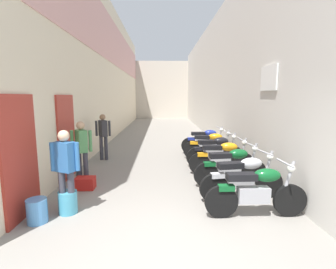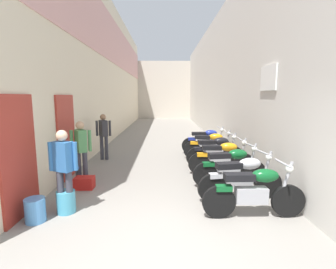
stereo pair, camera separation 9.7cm
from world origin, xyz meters
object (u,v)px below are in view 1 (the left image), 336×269
Objects in this scene: motorcycle_fifth at (216,150)px; motorcycle_sixth at (210,145)px; umbrella_leaning at (74,159)px; motorcycle_seventh at (206,140)px; plastic_crate at (85,183)px; water_jug_beside_first at (68,202)px; pedestrian_by_doorway at (65,166)px; motorcycle_fourth at (222,157)px; motorcycle_second at (243,177)px; water_jug_near_door at (37,211)px; motorcycle_third at (231,165)px; pedestrian_mid_alley at (82,148)px; pedestrian_further_down at (103,133)px; motorcycle_nearest at (257,190)px.

motorcycle_sixth is at bearing 90.00° from motorcycle_fifth.
motorcycle_sixth is 1.91× the size of umbrella_leaning.
plastic_crate is (-3.50, -3.74, -0.36)m from motorcycle_seventh.
motorcycle_sixth reaches higher than water_jug_beside_first.
pedestrian_by_doorway reaches higher than motorcycle_seventh.
motorcycle_fourth and motorcycle_seventh have the same top height.
motorcycle_second reaches higher than water_jug_near_door.
water_jug_beside_first is (-3.45, -1.41, -0.29)m from motorcycle_third.
motorcycle_seventh is 1.18× the size of pedestrian_mid_alley.
motorcycle_third is at bearing -90.00° from motorcycle_seventh.
pedestrian_further_down reaches higher than motorcycle_second.
motorcycle_third is 3.73m from water_jug_beside_first.
motorcycle_nearest is at bearing -26.72° from pedestrian_mid_alley.
pedestrian_by_doorway reaches higher than motorcycle_nearest.
pedestrian_by_doorway is at bearing -124.31° from motorcycle_seventh.
motorcycle_fourth is (-0.00, 2.56, 0.00)m from motorcycle_nearest.
motorcycle_fifth and motorcycle_sixth have the same top height.
pedestrian_further_down reaches higher than motorcycle_seventh.
motorcycle_fourth is at bearing 34.67° from water_jug_near_door.
pedestrian_by_doorway is 1.51m from plastic_crate.
pedestrian_further_down reaches higher than motorcycle_third.
motorcycle_seventh is 6.07m from water_jug_beside_first.
pedestrian_further_down is (-3.68, 2.65, 0.42)m from motorcycle_third.
motorcycle_second is 4.38× the size of water_jug_beside_first.
motorcycle_second is at bearing -90.00° from motorcycle_sixth.
motorcycle_nearest reaches higher than umbrella_leaning.
motorcycle_fifth is 1.78m from motorcycle_seventh.
motorcycle_second is 3.50m from water_jug_beside_first.
motorcycle_fifth is 1.17× the size of pedestrian_further_down.
motorcycle_nearest is 1.00× the size of motorcycle_seventh.
motorcycle_second is 1.17× the size of pedestrian_mid_alley.
pedestrian_further_down is 4.13m from water_jug_beside_first.
water_jug_near_door is (-3.85, -0.87, -0.29)m from motorcycle_second.
motorcycle_fifth is 4.38× the size of water_jug_beside_first.
pedestrian_mid_alley is 3.57× the size of plastic_crate.
motorcycle_nearest is at bearing -49.49° from pedestrian_further_down.
pedestrian_by_doorway and pedestrian_mid_alley have the same top height.
motorcycle_seventh is at bearing 90.00° from motorcycle_second.
pedestrian_mid_alley is at bearing -89.15° from pedestrian_further_down.
water_jug_near_door is at bearing -167.21° from motorcycle_second.
pedestrian_mid_alley is at bearing 153.28° from motorcycle_nearest.
motorcycle_seventh reaches higher than water_jug_beside_first.
pedestrian_by_doorway is at bearing -170.59° from motorcycle_second.
motorcycle_nearest is 4.14m from umbrella_leaning.
motorcycle_second is 0.99× the size of motorcycle_fourth.
motorcycle_second is at bearing 90.01° from motorcycle_nearest.
water_jug_beside_first is at bearing -76.55° from umbrella_leaning.
pedestrian_further_down reaches higher than motorcycle_fourth.
motorcycle_sixth reaches higher than plastic_crate.
pedestrian_mid_alley is 2.48m from pedestrian_further_down.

